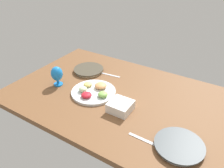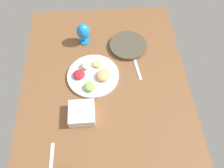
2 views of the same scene
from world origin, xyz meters
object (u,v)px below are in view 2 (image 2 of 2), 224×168
at_px(fruit_platter, 93,75).
at_px(hurricane_glass_blue, 83,32).
at_px(dinner_plate_left, 128,45).
at_px(square_bowl_white, 82,113).

bearing_deg(fruit_platter, hurricane_glass_blue, -170.34).
bearing_deg(hurricane_glass_blue, dinner_plate_left, 76.89).
relative_size(fruit_platter, square_bowl_white, 2.25).
distance_m(hurricane_glass_blue, square_bowl_white, 0.57).
relative_size(hurricane_glass_blue, square_bowl_white, 1.08).
height_order(dinner_plate_left, fruit_platter, fruit_platter).
relative_size(fruit_platter, hurricane_glass_blue, 2.10).
xyz_separation_m(fruit_platter, square_bowl_white, (0.27, -0.07, 0.02)).
height_order(dinner_plate_left, square_bowl_white, square_bowl_white).
bearing_deg(fruit_platter, dinner_plate_left, 133.31).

